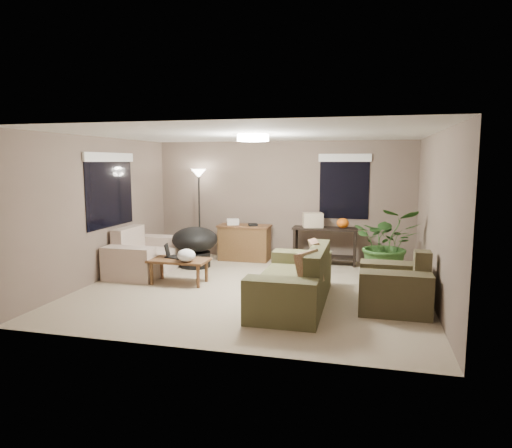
% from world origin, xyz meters
% --- Properties ---
extents(room_shell, '(5.50, 5.50, 5.50)m').
position_xyz_m(room_shell, '(0.00, 0.00, 1.25)').
color(room_shell, tan).
rests_on(room_shell, ground).
extents(main_sofa, '(0.95, 2.20, 0.85)m').
position_xyz_m(main_sofa, '(0.79, -0.60, 0.29)').
color(main_sofa, '#48462B').
rests_on(main_sofa, ground).
extents(throw_pillows, '(0.39, 1.40, 0.47)m').
position_xyz_m(throw_pillows, '(1.05, -0.60, 0.65)').
color(throw_pillows, '#8C7251').
rests_on(throw_pillows, main_sofa).
extents(loveseat, '(0.90, 1.60, 0.85)m').
position_xyz_m(loveseat, '(-2.27, 0.60, 0.30)').
color(loveseat, beige).
rests_on(loveseat, ground).
extents(armchair, '(0.95, 1.00, 0.85)m').
position_xyz_m(armchair, '(2.20, -0.51, 0.30)').
color(armchair, '#49422C').
rests_on(armchair, ground).
extents(coffee_table, '(1.00, 0.55, 0.42)m').
position_xyz_m(coffee_table, '(-1.32, 0.05, 0.36)').
color(coffee_table, brown).
rests_on(coffee_table, ground).
extents(laptop, '(0.41, 0.33, 0.24)m').
position_xyz_m(laptop, '(-1.49, 0.15, 0.48)').
color(laptop, black).
rests_on(laptop, coffee_table).
extents(plastic_bag, '(0.38, 0.36, 0.21)m').
position_xyz_m(plastic_bag, '(-1.12, -0.10, 0.53)').
color(plastic_bag, white).
rests_on(plastic_bag, coffee_table).
extents(desk, '(1.10, 0.50, 0.75)m').
position_xyz_m(desk, '(-0.72, 2.11, 0.38)').
color(desk, brown).
rests_on(desk, ground).
extents(desk_papers, '(0.73, 0.32, 0.12)m').
position_xyz_m(desk_papers, '(-0.88, 2.10, 0.80)').
color(desk_papers, silver).
rests_on(desk_papers, desk).
extents(console_table, '(1.30, 0.40, 0.75)m').
position_xyz_m(console_table, '(0.96, 2.15, 0.44)').
color(console_table, black).
rests_on(console_table, ground).
extents(pumpkin, '(0.29, 0.29, 0.20)m').
position_xyz_m(pumpkin, '(1.31, 2.15, 0.85)').
color(pumpkin, orange).
rests_on(pumpkin, console_table).
extents(cardboard_box, '(0.45, 0.39, 0.29)m').
position_xyz_m(cardboard_box, '(0.71, 2.15, 0.90)').
color(cardboard_box, beige).
rests_on(cardboard_box, console_table).
extents(papasan_chair, '(1.19, 1.19, 0.80)m').
position_xyz_m(papasan_chair, '(-1.51, 1.27, 0.47)').
color(papasan_chair, black).
rests_on(papasan_chair, ground).
extents(floor_lamp, '(0.32, 0.32, 1.91)m').
position_xyz_m(floor_lamp, '(-1.77, 2.22, 1.60)').
color(floor_lamp, black).
rests_on(floor_lamp, ground).
extents(ceiling_fixture, '(0.50, 0.50, 0.10)m').
position_xyz_m(ceiling_fixture, '(0.00, 0.00, 2.44)').
color(ceiling_fixture, white).
rests_on(ceiling_fixture, room_shell).
extents(houseplant, '(1.15, 1.28, 1.00)m').
position_xyz_m(houseplant, '(2.14, 1.22, 0.50)').
color(houseplant, '#2D5923').
rests_on(houseplant, ground).
extents(cat_scratching_post, '(0.32, 0.32, 0.50)m').
position_xyz_m(cat_scratching_post, '(2.45, -0.00, 0.21)').
color(cat_scratching_post, tan).
rests_on(cat_scratching_post, ground).
extents(window_left, '(0.05, 1.56, 1.33)m').
position_xyz_m(window_left, '(-2.73, 0.30, 1.78)').
color(window_left, black).
rests_on(window_left, room_shell).
extents(window_back, '(1.06, 0.05, 1.33)m').
position_xyz_m(window_back, '(1.30, 2.48, 1.79)').
color(window_back, black).
rests_on(window_back, room_shell).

